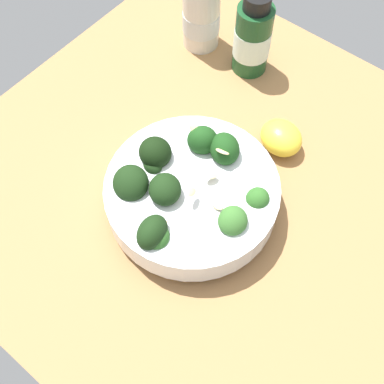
% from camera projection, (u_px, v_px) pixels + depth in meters
% --- Properties ---
extents(ground_plane, '(0.68, 0.68, 0.03)m').
position_uv_depth(ground_plane, '(204.00, 181.00, 0.73)').
color(ground_plane, '#996D42').
extents(bowl_of_broccoli, '(0.23, 0.23, 0.10)m').
position_uv_depth(bowl_of_broccoli, '(190.00, 192.00, 0.65)').
color(bowl_of_broccoli, white).
rests_on(bowl_of_broccoli, ground_plane).
extents(lemon_wedge, '(0.07, 0.07, 0.04)m').
position_uv_depth(lemon_wedge, '(281.00, 138.00, 0.72)').
color(lemon_wedge, yellow).
rests_on(lemon_wedge, ground_plane).
extents(bottle_tall, '(0.06, 0.06, 0.14)m').
position_uv_depth(bottle_tall, '(253.00, 38.00, 0.77)').
color(bottle_tall, '#194723').
rests_on(bottle_tall, ground_plane).
extents(bottle_short, '(0.06, 0.06, 0.14)m').
position_uv_depth(bottle_short, '(201.00, 12.00, 0.79)').
color(bottle_short, beige).
rests_on(bottle_short, ground_plane).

